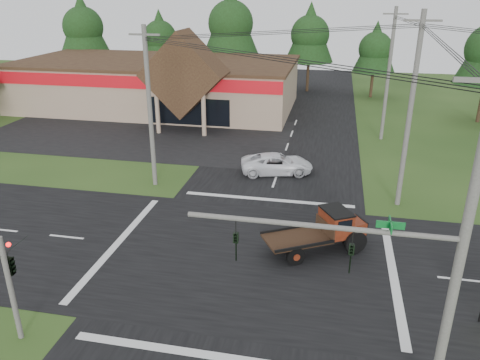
# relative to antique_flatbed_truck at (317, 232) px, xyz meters

# --- Properties ---
(ground) EXTENTS (120.00, 120.00, 0.00)m
(ground) POSITION_rel_antique_flatbed_truck_xyz_m (-3.29, -1.27, -1.10)
(ground) COLOR #243F16
(ground) RESTS_ON ground
(road_ns) EXTENTS (12.00, 120.00, 0.02)m
(road_ns) POSITION_rel_antique_flatbed_truck_xyz_m (-3.29, -1.27, -1.09)
(road_ns) COLOR black
(road_ns) RESTS_ON ground
(road_ew) EXTENTS (120.00, 12.00, 0.02)m
(road_ew) POSITION_rel_antique_flatbed_truck_xyz_m (-3.29, -1.27, -1.09)
(road_ew) COLOR black
(road_ew) RESTS_ON ground
(parking_apron) EXTENTS (28.00, 14.00, 0.02)m
(parking_apron) POSITION_rel_antique_flatbed_truck_xyz_m (-17.29, 17.73, -1.09)
(parking_apron) COLOR black
(parking_apron) RESTS_ON ground
(cvs_building) EXTENTS (30.40, 18.20, 9.19)m
(cvs_building) POSITION_rel_antique_flatbed_truck_xyz_m (-19.00, 28.30, 1.68)
(cvs_building) COLOR tan
(cvs_building) RESTS_ON ground
(traffic_signal_mast) EXTENTS (8.12, 0.24, 7.00)m
(traffic_signal_mast) POSITION_rel_antique_flatbed_truck_xyz_m (2.53, -8.77, 3.32)
(traffic_signal_mast) COLOR #595651
(traffic_signal_mast) RESTS_ON ground
(traffic_signal_corner) EXTENTS (0.53, 2.48, 4.40)m
(traffic_signal_corner) POSITION_rel_antique_flatbed_truck_xyz_m (-10.79, -8.60, 2.42)
(traffic_signal_corner) COLOR #595651
(traffic_signal_corner) RESTS_ON ground
(utility_pole_nr) EXTENTS (2.00, 0.30, 11.00)m
(utility_pole_nr) POSITION_rel_antique_flatbed_truck_xyz_m (4.21, -8.77, 4.54)
(utility_pole_nr) COLOR #595651
(utility_pole_nr) RESTS_ON ground
(utility_pole_nw) EXTENTS (2.00, 0.30, 10.50)m
(utility_pole_nw) POSITION_rel_antique_flatbed_truck_xyz_m (-11.29, 6.73, 4.29)
(utility_pole_nw) COLOR #595651
(utility_pole_nw) RESTS_ON ground
(utility_pole_ne) EXTENTS (2.00, 0.30, 11.50)m
(utility_pole_ne) POSITION_rel_antique_flatbed_truck_xyz_m (4.71, 6.73, 4.79)
(utility_pole_ne) COLOR #595651
(utility_pole_ne) RESTS_ON ground
(utility_pole_n) EXTENTS (2.00, 0.30, 11.20)m
(utility_pole_n) POSITION_rel_antique_flatbed_truck_xyz_m (4.71, 20.73, 4.64)
(utility_pole_n) COLOR #595651
(utility_pole_n) RESTS_ON ground
(tree_row_a) EXTENTS (6.72, 6.72, 12.12)m
(tree_row_a) POSITION_rel_antique_flatbed_truck_xyz_m (-33.29, 38.73, 6.95)
(tree_row_a) COLOR #332316
(tree_row_a) RESTS_ON ground
(tree_row_b) EXTENTS (5.60, 5.60, 10.10)m
(tree_row_b) POSITION_rel_antique_flatbed_truck_xyz_m (-23.29, 40.73, 5.60)
(tree_row_b) COLOR #332316
(tree_row_b) RESTS_ON ground
(tree_row_c) EXTENTS (7.28, 7.28, 13.13)m
(tree_row_c) POSITION_rel_antique_flatbed_truck_xyz_m (-13.29, 39.73, 7.62)
(tree_row_c) COLOR #332316
(tree_row_c) RESTS_ON ground
(tree_row_d) EXTENTS (6.16, 6.16, 11.11)m
(tree_row_d) POSITION_rel_antique_flatbed_truck_xyz_m (-3.29, 40.73, 6.28)
(tree_row_d) COLOR #332316
(tree_row_d) RESTS_ON ground
(tree_row_e) EXTENTS (5.04, 5.04, 9.09)m
(tree_row_e) POSITION_rel_antique_flatbed_truck_xyz_m (4.71, 38.73, 4.93)
(tree_row_e) COLOR #332316
(tree_row_e) RESTS_ON ground
(antique_flatbed_truck) EXTENTS (5.56, 4.38, 2.20)m
(antique_flatbed_truck) POSITION_rel_antique_flatbed_truck_xyz_m (0.00, 0.00, 0.00)
(antique_flatbed_truck) COLOR #4F190B
(antique_flatbed_truck) RESTS_ON ground
(white_pickup) EXTENTS (5.60, 3.58, 1.44)m
(white_pickup) POSITION_rel_antique_flatbed_truck_xyz_m (-3.38, 10.55, -0.38)
(white_pickup) COLOR white
(white_pickup) RESTS_ON ground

